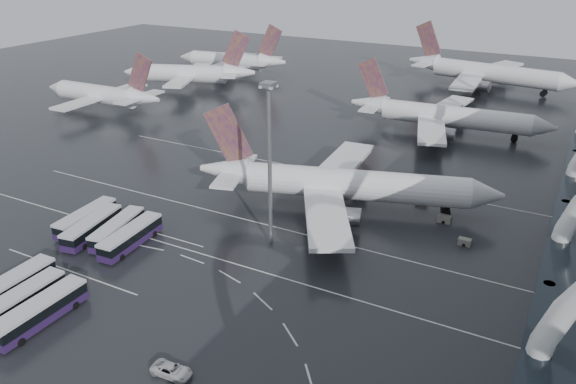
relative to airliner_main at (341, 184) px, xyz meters
The scene contains 24 objects.
ground 25.71m from the airliner_main, 99.34° to the right, with size 420.00×420.00×0.00m, color black.
lane_marking_near 27.65m from the airliner_main, 98.66° to the right, with size 120.00×0.25×0.01m, color silver.
lane_marking_mid 14.39m from the airliner_main, 107.61° to the right, with size 120.00×0.25×0.01m, color silver.
lane_marking_far 16.38m from the airliner_main, 105.19° to the left, with size 120.00×0.25×0.01m, color silver.
bus_bay_line_south 49.87m from the airliner_main, 124.48° to the right, with size 28.00×0.25×0.01m, color silver.
bus_bay_line_north 37.86m from the airliner_main, 138.44° to the right, with size 28.00×0.25×0.01m, color silver.
airliner_main is the anchor object (origin of this frame).
airliner_gate_b 55.86m from the airliner_main, 84.11° to the left, with size 53.37×47.91×18.53m.
airliner_gate_c 112.87m from the airliner_main, 87.11° to the left, with size 59.67×54.46×21.27m.
jet_remote_west 93.95m from the airliner_main, 162.26° to the left, with size 43.25×34.78×18.92m.
jet_remote_mid 104.85m from the airliner_main, 142.72° to the left, with size 45.44×37.00×20.30m.
jet_remote_far 123.01m from the airliner_main, 132.91° to the left, with size 45.10×36.39×19.62m.
bus_row_near_a 46.86m from the airliner_main, 141.68° to the right, with size 3.97×13.38×3.25m.
bus_row_near_b 45.41m from the airliner_main, 136.89° to the right, with size 5.19×13.78×3.32m.
bus_row_near_c 41.27m from the airliner_main, 134.41° to the right, with size 5.33×13.37×3.21m.
bus_row_near_d 39.35m from the airliner_main, 129.22° to the right, with size 4.11×13.75×3.34m.
bus_row_far_a 57.99m from the airliner_main, 120.42° to the right, with size 3.64×13.93×3.41m.
bus_row_far_b 57.25m from the airliner_main, 116.37° to the right, with size 3.34×13.08×3.21m.
bus_row_far_c 56.04m from the airliner_main, 111.89° to the right, with size 3.38×13.88×3.41m.
van_curve_a 51.68m from the airliner_main, 89.06° to the right, with size 2.34×5.07×1.41m, color silver.
floodlight_mast 22.54m from the airliner_main, 105.01° to the right, with size 2.11×2.11×27.55m.
gse_cart_belly_b 20.02m from the airliner_main, 10.05° to the left, with size 2.41×1.42×1.31m, color slate.
gse_cart_belly_d 24.99m from the airliner_main, ahead, with size 2.13×1.26×1.16m, color slate.
gse_cart_belly_e 17.08m from the airliner_main, 36.82° to the left, with size 2.34×1.38×1.28m, color #AF8B17.
Camera 1 is at (41.54, -65.59, 46.83)m, focal length 35.00 mm.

